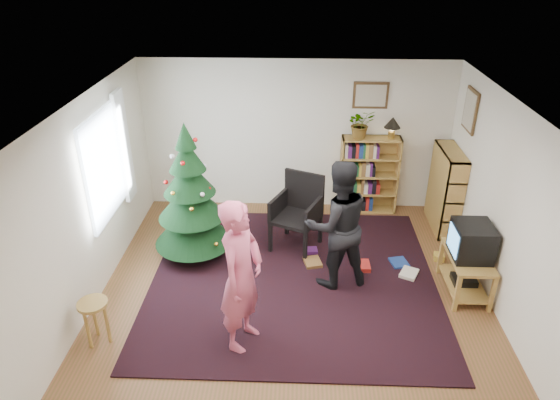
{
  "coord_description": "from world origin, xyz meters",
  "views": [
    {
      "loc": [
        0.04,
        -5.22,
        4.08
      ],
      "look_at": [
        -0.19,
        0.51,
        1.1
      ],
      "focal_mm": 32.0,
      "sensor_mm": 36.0,
      "label": 1
    }
  ],
  "objects_px": {
    "picture_back": "(371,95)",
    "person_standing": "(241,277)",
    "bookshelf_back": "(369,174)",
    "person_by_chair": "(337,225)",
    "potted_plant": "(361,124)",
    "picture_right": "(471,110)",
    "bookshelf_right": "(446,189)",
    "stool": "(94,311)",
    "table_lamp": "(392,124)",
    "armchair": "(296,208)",
    "crt_tv": "(472,241)",
    "tv_stand": "(466,270)",
    "christmas_tree": "(191,203)"
  },
  "relations": [
    {
      "from": "armchair",
      "to": "person_by_chair",
      "type": "height_order",
      "value": "person_by_chair"
    },
    {
      "from": "person_standing",
      "to": "potted_plant",
      "type": "bearing_deg",
      "value": -4.92
    },
    {
      "from": "christmas_tree",
      "to": "tv_stand",
      "type": "distance_m",
      "value": 3.78
    },
    {
      "from": "picture_right",
      "to": "crt_tv",
      "type": "xyz_separation_m",
      "value": [
        -0.26,
        -1.61,
        -1.18
      ]
    },
    {
      "from": "armchair",
      "to": "person_standing",
      "type": "height_order",
      "value": "person_standing"
    },
    {
      "from": "bookshelf_right",
      "to": "crt_tv",
      "type": "xyz_separation_m",
      "value": [
        -0.12,
        -1.7,
        0.11
      ]
    },
    {
      "from": "person_standing",
      "to": "table_lamp",
      "type": "height_order",
      "value": "person_standing"
    },
    {
      "from": "person_by_chair",
      "to": "table_lamp",
      "type": "height_order",
      "value": "person_by_chair"
    },
    {
      "from": "picture_back",
      "to": "person_standing",
      "type": "relative_size",
      "value": 0.31
    },
    {
      "from": "armchair",
      "to": "person_standing",
      "type": "relative_size",
      "value": 0.63
    },
    {
      "from": "bookshelf_back",
      "to": "person_by_chair",
      "type": "distance_m",
      "value": 2.18
    },
    {
      "from": "stool",
      "to": "armchair",
      "type": "bearing_deg",
      "value": 44.56
    },
    {
      "from": "bookshelf_right",
      "to": "potted_plant",
      "type": "xyz_separation_m",
      "value": [
        -1.33,
        0.51,
        0.87
      ]
    },
    {
      "from": "bookshelf_back",
      "to": "table_lamp",
      "type": "relative_size",
      "value": 3.75
    },
    {
      "from": "stool",
      "to": "tv_stand",
      "type": "bearing_deg",
      "value": 14.02
    },
    {
      "from": "christmas_tree",
      "to": "picture_back",
      "type": "bearing_deg",
      "value": 31.63
    },
    {
      "from": "tv_stand",
      "to": "armchair",
      "type": "bearing_deg",
      "value": 153.78
    },
    {
      "from": "armchair",
      "to": "potted_plant",
      "type": "height_order",
      "value": "potted_plant"
    },
    {
      "from": "bookshelf_right",
      "to": "stool",
      "type": "bearing_deg",
      "value": 121.66
    },
    {
      "from": "table_lamp",
      "to": "crt_tv",
      "type": "bearing_deg",
      "value": -72.19
    },
    {
      "from": "tv_stand",
      "to": "crt_tv",
      "type": "relative_size",
      "value": 1.72
    },
    {
      "from": "picture_right",
      "to": "table_lamp",
      "type": "bearing_deg",
      "value": 148.56
    },
    {
      "from": "picture_back",
      "to": "armchair",
      "type": "height_order",
      "value": "picture_back"
    },
    {
      "from": "person_by_chair",
      "to": "picture_right",
      "type": "bearing_deg",
      "value": -158.78
    },
    {
      "from": "tv_stand",
      "to": "table_lamp",
      "type": "height_order",
      "value": "table_lamp"
    },
    {
      "from": "crt_tv",
      "to": "armchair",
      "type": "bearing_deg",
      "value": 153.75
    },
    {
      "from": "stool",
      "to": "person_by_chair",
      "type": "height_order",
      "value": "person_by_chair"
    },
    {
      "from": "bookshelf_back",
      "to": "person_standing",
      "type": "xyz_separation_m",
      "value": [
        -1.76,
        -3.23,
        0.24
      ]
    },
    {
      "from": "picture_back",
      "to": "crt_tv",
      "type": "distance_m",
      "value": 2.83
    },
    {
      "from": "bookshelf_back",
      "to": "picture_back",
      "type": "bearing_deg",
      "value": 113.94
    },
    {
      "from": "picture_right",
      "to": "stool",
      "type": "bearing_deg",
      "value": -149.86
    },
    {
      "from": "tv_stand",
      "to": "crt_tv",
      "type": "xyz_separation_m",
      "value": [
        -0.0,
        0.0,
        0.45
      ]
    },
    {
      "from": "person_standing",
      "to": "tv_stand",
      "type": "bearing_deg",
      "value": -48.76
    },
    {
      "from": "potted_plant",
      "to": "table_lamp",
      "type": "bearing_deg",
      "value": 0.0
    },
    {
      "from": "table_lamp",
      "to": "person_by_chair",
      "type": "bearing_deg",
      "value": -114.95
    },
    {
      "from": "bookshelf_back",
      "to": "table_lamp",
      "type": "distance_m",
      "value": 0.92
    },
    {
      "from": "stool",
      "to": "picture_back",
      "type": "bearing_deg",
      "value": 45.76
    },
    {
      "from": "crt_tv",
      "to": "stool",
      "type": "bearing_deg",
      "value": -165.98
    },
    {
      "from": "potted_plant",
      "to": "picture_right",
      "type": "bearing_deg",
      "value": -21.94
    },
    {
      "from": "bookshelf_back",
      "to": "armchair",
      "type": "bearing_deg",
      "value": -136.76
    },
    {
      "from": "christmas_tree",
      "to": "potted_plant",
      "type": "relative_size",
      "value": 4.36
    },
    {
      "from": "crt_tv",
      "to": "table_lamp",
      "type": "relative_size",
      "value": 1.46
    },
    {
      "from": "bookshelf_back",
      "to": "tv_stand",
      "type": "relative_size",
      "value": 1.49
    },
    {
      "from": "bookshelf_right",
      "to": "person_standing",
      "type": "relative_size",
      "value": 0.72
    },
    {
      "from": "bookshelf_back",
      "to": "armchair",
      "type": "xyz_separation_m",
      "value": [
        -1.19,
        -1.12,
        -0.05
      ]
    },
    {
      "from": "picture_right",
      "to": "armchair",
      "type": "relative_size",
      "value": 0.53
    },
    {
      "from": "picture_back",
      "to": "table_lamp",
      "type": "bearing_deg",
      "value": -20.56
    },
    {
      "from": "person_by_chair",
      "to": "table_lamp",
      "type": "bearing_deg",
      "value": -131.17
    },
    {
      "from": "christmas_tree",
      "to": "stool",
      "type": "relative_size",
      "value": 3.62
    },
    {
      "from": "stool",
      "to": "table_lamp",
      "type": "distance_m",
      "value": 5.09
    }
  ]
}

